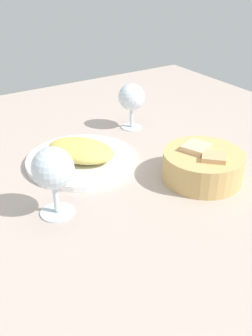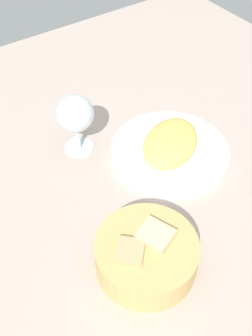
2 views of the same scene
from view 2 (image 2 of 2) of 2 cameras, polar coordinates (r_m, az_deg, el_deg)
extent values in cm
cube|color=#B4A397|center=(84.42, 2.80, -3.58)|extent=(140.00, 140.00, 2.00)
cylinder|color=white|center=(90.79, 6.15, 2.35)|extent=(26.32, 26.32, 1.40)
ellipsoid|color=#DBC65F|center=(88.92, 6.29, 3.58)|extent=(20.17, 18.34, 3.99)
cone|color=#4B7B37|center=(94.33, 6.00, 5.74)|extent=(5.05, 5.05, 1.75)
cylinder|color=tan|center=(71.07, 2.89, -12.16)|extent=(17.71, 17.71, 6.42)
cube|color=tan|center=(68.64, 0.58, -12.51)|extent=(6.57, 6.59, 4.90)
cube|color=beige|center=(70.58, 4.08, -10.34)|extent=(6.72, 7.03, 5.57)
cylinder|color=silver|center=(92.51, -6.61, 3.00)|extent=(6.64, 6.64, 0.60)
cylinder|color=silver|center=(90.45, -6.77, 4.37)|extent=(1.00, 1.00, 5.43)
sphere|color=silver|center=(86.07, -7.16, 7.65)|extent=(8.00, 8.00, 8.00)
camera|label=1|loc=(0.89, -55.70, 15.33)|focal=41.22mm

